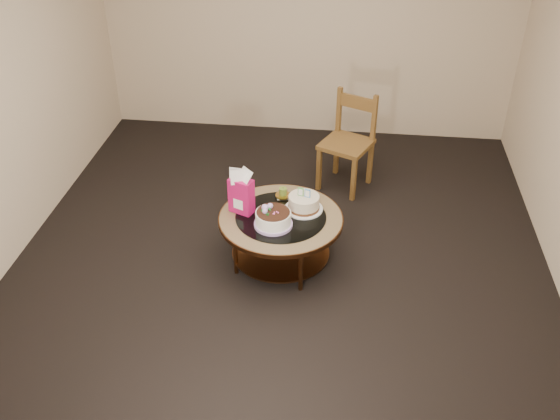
# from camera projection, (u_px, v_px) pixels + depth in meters

# --- Properties ---
(ground) EXTENTS (5.00, 5.00, 0.00)m
(ground) POSITION_uv_depth(u_px,v_px,m) (281.00, 260.00, 5.31)
(ground) COLOR black
(ground) RESTS_ON ground
(room_walls) EXTENTS (4.52, 5.02, 2.61)m
(room_walls) POSITION_uv_depth(u_px,v_px,m) (281.00, 92.00, 4.45)
(room_walls) COLOR #C7B197
(room_walls) RESTS_ON ground
(coffee_table) EXTENTS (1.02, 1.02, 0.46)m
(coffee_table) POSITION_uv_depth(u_px,v_px,m) (281.00, 224.00, 5.10)
(coffee_table) COLOR #5A3319
(coffee_table) RESTS_ON ground
(decorated_cake) EXTENTS (0.31, 0.31, 0.18)m
(decorated_cake) POSITION_uv_depth(u_px,v_px,m) (273.00, 219.00, 4.92)
(decorated_cake) COLOR #BE9ADA
(decorated_cake) RESTS_ON coffee_table
(cream_cake) EXTENTS (0.32, 0.32, 0.20)m
(cream_cake) POSITION_uv_depth(u_px,v_px,m) (304.00, 203.00, 5.10)
(cream_cake) COLOR white
(cream_cake) RESTS_ON coffee_table
(gift_bag) EXTENTS (0.22, 0.19, 0.39)m
(gift_bag) POSITION_uv_depth(u_px,v_px,m) (241.00, 191.00, 5.01)
(gift_bag) COLOR #CD135D
(gift_bag) RESTS_ON coffee_table
(pillar_candle) EXTENTS (0.13, 0.13, 0.10)m
(pillar_candle) POSITION_uv_depth(u_px,v_px,m) (283.00, 194.00, 5.28)
(pillar_candle) COLOR #C0B34F
(pillar_candle) RESTS_ON coffee_table
(dining_chair) EXTENTS (0.58, 0.58, 0.95)m
(dining_chair) POSITION_uv_depth(u_px,v_px,m) (348.00, 142.00, 6.07)
(dining_chair) COLOR brown
(dining_chair) RESTS_ON ground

